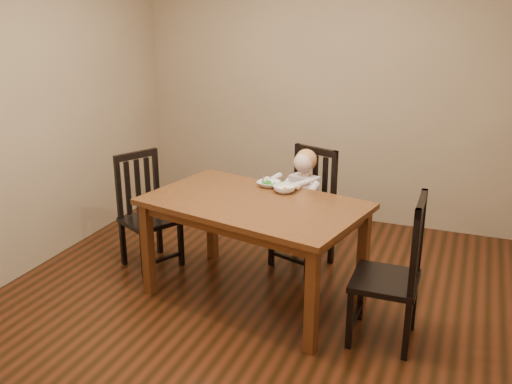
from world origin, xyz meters
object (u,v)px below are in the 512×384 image
at_px(chair_child, 306,210).
at_px(bowl_peas, 269,184).
at_px(dining_table, 254,213).
at_px(toddler, 303,197).
at_px(chair_left, 147,213).
at_px(chair_right, 394,274).
at_px(bowl_veg, 284,189).

xyz_separation_m(chair_child, bowl_peas, (-0.21, -0.37, 0.33)).
relative_size(dining_table, toddler, 3.24).
xyz_separation_m(chair_left, chair_right, (2.17, -0.44, 0.03)).
relative_size(chair_right, bowl_veg, 5.84).
bearing_deg(bowl_peas, chair_child, 61.04).
bearing_deg(chair_left, chair_right, 105.75).
distance_m(dining_table, toddler, 0.72).
distance_m(chair_right, bowl_peas, 1.29).
bearing_deg(chair_left, bowl_veg, 119.83).
xyz_separation_m(chair_child, bowl_veg, (-0.04, -0.46, 0.33)).
relative_size(toddler, bowl_peas, 3.12).
height_order(dining_table, chair_child, chair_child).
distance_m(chair_right, bowl_veg, 1.11).
height_order(chair_right, bowl_veg, chair_right).
distance_m(chair_child, bowl_peas, 0.54).
bearing_deg(chair_right, chair_child, 42.40).
distance_m(chair_left, bowl_peas, 1.13).
xyz_separation_m(dining_table, chair_left, (-1.09, 0.23, -0.23)).
xyz_separation_m(dining_table, bowl_peas, (-0.02, 0.37, 0.11)).
height_order(chair_child, toddler, chair_child).
bearing_deg(chair_right, chair_left, 77.85).
xyz_separation_m(chair_left, bowl_peas, (1.07, 0.14, 0.34)).
bearing_deg(dining_table, chair_right, -11.10).
bearing_deg(chair_child, chair_right, 151.13).
bearing_deg(toddler, dining_table, 94.31).
relative_size(chair_child, bowl_peas, 5.89).
bearing_deg(chair_child, chair_left, 40.21).
xyz_separation_m(toddler, bowl_veg, (-0.03, -0.41, 0.20)).
bearing_deg(chair_left, toddler, 137.68).
distance_m(dining_table, bowl_peas, 0.39).
relative_size(chair_right, bowl_peas, 6.00).
xyz_separation_m(dining_table, chair_child, (0.19, 0.75, -0.21)).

